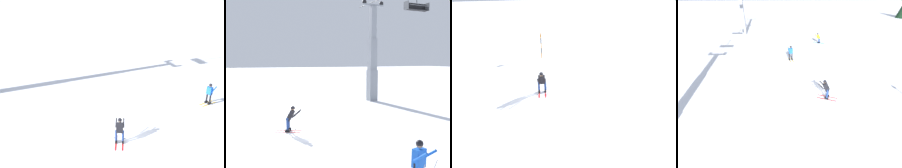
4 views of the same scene
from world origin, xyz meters
TOP-DOWN VIEW (x-y plane):
  - ground_plane at (0.00, 0.00)m, footprint 260.00×260.00m
  - skier_carving_main at (-1.04, -0.30)m, footprint 1.18×1.71m
  - skier_distant_uphill at (7.45, 2.03)m, footprint 1.61×0.78m

SIDE VIEW (x-z plane):
  - ground_plane at x=0.00m, z-range 0.00..0.00m
  - skier_carving_main at x=-1.04m, z-range 0.06..1.76m
  - skier_distant_uphill at x=7.45m, z-range 0.14..1.91m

